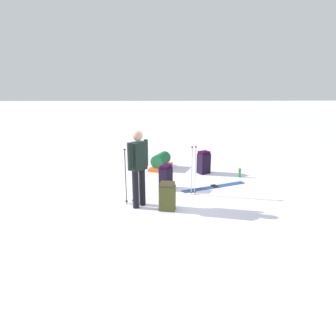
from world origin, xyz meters
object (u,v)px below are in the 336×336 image
object	(u,v)px
skier_standing	(138,165)
ski_poles_planted_far	(194,168)
backpack_small_spare	(204,163)
thermos_bottle	(240,173)
ski_pair_near	(214,187)
backpack_bright	(166,177)
ski_poles_planted_near	(129,173)
backpack_large_dark	(167,196)
gear_sled	(161,162)

from	to	relation	value
skier_standing	ski_poles_planted_far	xyz separation A→B (m)	(-1.27, -0.70, -0.27)
backpack_small_spare	thermos_bottle	bearing A→B (deg)	157.09
ski_pair_near	thermos_bottle	world-z (taller)	thermos_bottle
backpack_bright	ski_poles_planted_far	size ratio (longest dim) A/B	0.51
ski_poles_planted_near	backpack_large_dark	bearing A→B (deg)	155.63
backpack_bright	ski_poles_planted_near	bearing A→B (deg)	49.09
ski_poles_planted_far	skier_standing	bearing A→B (deg)	28.81
ski_poles_planted_far	ski_poles_planted_near	bearing A→B (deg)	19.09
backpack_large_dark	ski_poles_planted_far	xyz separation A→B (m)	(-0.65, -0.90, 0.37)
backpack_bright	ski_poles_planted_near	xyz separation A→B (m)	(0.83, 0.96, 0.40)
ski_pair_near	ski_poles_planted_far	world-z (taller)	ski_poles_planted_far
backpack_large_dark	backpack_small_spare	bearing A→B (deg)	-113.22
ski_pair_near	gear_sled	xyz separation A→B (m)	(1.40, -1.83, 0.21)
thermos_bottle	ski_poles_planted_far	bearing A→B (deg)	42.36
ski_poles_planted_far	gear_sled	bearing A→B (deg)	-71.47
backpack_large_dark	thermos_bottle	world-z (taller)	backpack_large_dark
ski_pair_near	backpack_large_dark	distance (m)	1.92
backpack_bright	gear_sled	xyz separation A→B (m)	(0.13, -1.90, -0.08)
backpack_large_dark	ski_poles_planted_far	bearing A→B (deg)	-125.75
backpack_large_dark	ski_poles_planted_near	size ratio (longest dim) A/B	0.49
backpack_large_dark	backpack_bright	bearing A→B (deg)	-89.48
ski_pair_near	backpack_large_dark	xyz separation A→B (m)	(1.27, 1.42, 0.29)
skier_standing	backpack_large_dark	bearing A→B (deg)	161.78
ski_poles_planted_near	thermos_bottle	distance (m)	3.59
backpack_bright	ski_poles_planted_near	size ratio (longest dim) A/B	0.49
gear_sled	thermos_bottle	xyz separation A→B (m)	(-2.29, 0.98, -0.09)
thermos_bottle	backpack_small_spare	bearing A→B (deg)	-22.91
ski_pair_near	backpack_small_spare	bearing A→B (deg)	-85.03
ski_poles_planted_near	backpack_bright	bearing A→B (deg)	-130.91
backpack_large_dark	thermos_bottle	distance (m)	3.13
backpack_small_spare	gear_sled	distance (m)	1.41
ski_poles_planted_near	ski_poles_planted_far	size ratio (longest dim) A/B	1.05
backpack_large_dark	thermos_bottle	xyz separation A→B (m)	(-2.15, -2.27, -0.18)
backpack_small_spare	ski_poles_planted_far	distance (m)	1.89
skier_standing	backpack_large_dark	size ratio (longest dim) A/B	2.72
backpack_large_dark	ski_poles_planted_near	world-z (taller)	ski_poles_planted_near
ski_poles_planted_far	thermos_bottle	bearing A→B (deg)	-137.64
ski_pair_near	backpack_small_spare	size ratio (longest dim) A/B	2.62
backpack_small_spare	ski_pair_near	bearing A→B (deg)	94.97
skier_standing	thermos_bottle	size ratio (longest dim) A/B	6.54
backpack_bright	backpack_small_spare	distance (m)	1.78
backpack_large_dark	gear_sled	distance (m)	3.25
backpack_large_dark	gear_sled	bearing A→B (deg)	-87.55
gear_sled	backpack_large_dark	bearing A→B (deg)	92.45
ski_pair_near	backpack_bright	distance (m)	1.31
backpack_small_spare	gear_sled	world-z (taller)	backpack_small_spare
ski_pair_near	gear_sled	size ratio (longest dim) A/B	1.58
ski_poles_planted_far	thermos_bottle	world-z (taller)	ski_poles_planted_far
ski_pair_near	backpack_bright	size ratio (longest dim) A/B	2.84
thermos_bottle	ski_pair_near	bearing A→B (deg)	43.86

